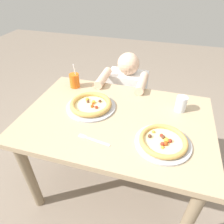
{
  "coord_description": "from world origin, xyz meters",
  "views": [
    {
      "loc": [
        0.26,
        -1.0,
        1.58
      ],
      "look_at": [
        -0.03,
        0.01,
        0.78
      ],
      "focal_mm": 32.1,
      "sensor_mm": 36.0,
      "label": 1
    }
  ],
  "objects_px": {
    "water_cup_clear": "(181,104)",
    "fork": "(92,140)",
    "pizza_far": "(91,105)",
    "drink_cup_colored": "(75,80)",
    "diner_seated": "(126,101)",
    "pizza_near": "(163,141)"
  },
  "relations": [
    {
      "from": "pizza_far",
      "to": "diner_seated",
      "type": "relative_size",
      "value": 0.37
    },
    {
      "from": "pizza_far",
      "to": "water_cup_clear",
      "type": "xyz_separation_m",
      "value": [
        0.6,
        0.14,
        0.03
      ]
    },
    {
      "from": "drink_cup_colored",
      "to": "water_cup_clear",
      "type": "bearing_deg",
      "value": -6.71
    },
    {
      "from": "pizza_near",
      "to": "fork",
      "type": "bearing_deg",
      "value": -168.39
    },
    {
      "from": "water_cup_clear",
      "to": "fork",
      "type": "height_order",
      "value": "water_cup_clear"
    },
    {
      "from": "water_cup_clear",
      "to": "fork",
      "type": "bearing_deg",
      "value": -137.67
    },
    {
      "from": "water_cup_clear",
      "to": "diner_seated",
      "type": "bearing_deg",
      "value": 135.17
    },
    {
      "from": "water_cup_clear",
      "to": "diner_seated",
      "type": "distance_m",
      "value": 0.76
    },
    {
      "from": "pizza_far",
      "to": "fork",
      "type": "height_order",
      "value": "pizza_far"
    },
    {
      "from": "pizza_near",
      "to": "fork",
      "type": "xyz_separation_m",
      "value": [
        -0.39,
        -0.08,
        -0.02
      ]
    },
    {
      "from": "fork",
      "to": "diner_seated",
      "type": "relative_size",
      "value": 0.22
    },
    {
      "from": "pizza_near",
      "to": "diner_seated",
      "type": "bearing_deg",
      "value": 115.09
    },
    {
      "from": "pizza_near",
      "to": "diner_seated",
      "type": "distance_m",
      "value": 0.97
    },
    {
      "from": "pizza_near",
      "to": "pizza_far",
      "type": "height_order",
      "value": "pizza_far"
    },
    {
      "from": "pizza_near",
      "to": "diner_seated",
      "type": "xyz_separation_m",
      "value": [
        -0.39,
        0.82,
        -0.34
      ]
    },
    {
      "from": "drink_cup_colored",
      "to": "pizza_far",
      "type": "bearing_deg",
      "value": -45.86
    },
    {
      "from": "water_cup_clear",
      "to": "fork",
      "type": "distance_m",
      "value": 0.65
    },
    {
      "from": "pizza_near",
      "to": "fork",
      "type": "height_order",
      "value": "pizza_near"
    },
    {
      "from": "water_cup_clear",
      "to": "pizza_near",
      "type": "bearing_deg",
      "value": -103.46
    },
    {
      "from": "pizza_near",
      "to": "fork",
      "type": "relative_size",
      "value": 1.57
    },
    {
      "from": "water_cup_clear",
      "to": "drink_cup_colored",
      "type": "bearing_deg",
      "value": 173.29
    },
    {
      "from": "pizza_far",
      "to": "fork",
      "type": "xyz_separation_m",
      "value": [
        0.12,
        -0.3,
        -0.02
      ]
    }
  ]
}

